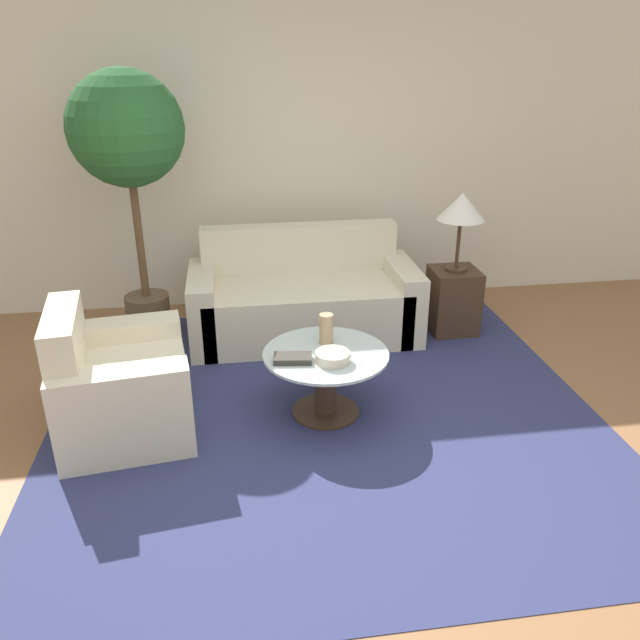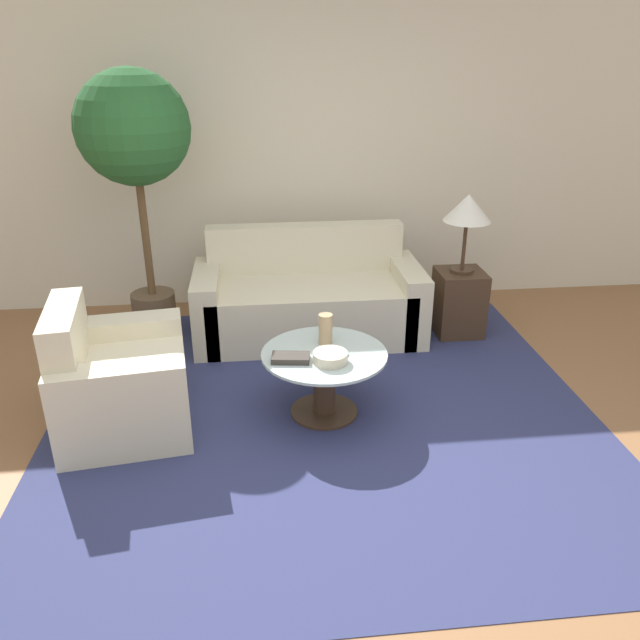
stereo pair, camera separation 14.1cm
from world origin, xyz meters
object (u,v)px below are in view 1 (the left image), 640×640
Objects in this scene: book_stack at (293,358)px; bowl at (333,357)px; coffee_table at (326,375)px; table_lamp at (461,209)px; sofa_main at (303,300)px; potted_plant at (128,144)px; vase at (326,329)px; armchair at (115,389)px.

bowl is at bearing -3.44° from book_stack.
book_stack reaches higher than coffee_table.
coffee_table is 0.29m from book_stack.
table_lamp is 1.97m from book_stack.
potted_plant is at bearing 176.59° from sofa_main.
table_lamp reaches higher than vase.
table_lamp is (2.53, 1.10, 0.75)m from armchair.
vase is at bearing 80.38° from coffee_table.
potted_plant is (0.06, 1.33, 1.25)m from armchair.
vase is (-1.21, -0.98, -0.50)m from table_lamp.
bowl is 0.24m from book_stack.
table_lamp is 2.94× the size of bowl.
vase is at bearing 50.08° from book_stack.
sofa_main is 2.90× the size of table_lamp.
coffee_table is 3.73× the size of bowl.
coffee_table is 0.38× the size of potted_plant.
sofa_main is 1.37m from book_stack.
potted_plant reaches higher than bowl.
sofa_main is 1.26m from coffee_table.
armchair is 0.47× the size of potted_plant.
vase is 0.94× the size of bowl.
coffee_table is at bearing 28.54° from book_stack.
armchair is 1.56× the size of table_lamp.
potted_plant is (-2.47, 0.22, 0.50)m from table_lamp.
potted_plant is at bearing -10.07° from armchair.
bowl is 0.87× the size of book_stack.
vase is 0.27m from bowl.
potted_plant reaches higher than book_stack.
coffee_table is 3.96× the size of vase.
table_lamp is 2.53m from potted_plant.
coffee_table is (-0.01, -1.26, -0.00)m from sofa_main.
armchair is at bearing 179.53° from coffee_table.
sofa_main reaches higher than book_stack.
table_lamp is at bearing -5.10° from potted_plant.
armchair is at bearing -92.52° from potted_plant.
armchair is 4.60× the size of bowl.
coffee_table is 2.21m from potted_plant.
book_stack is at bearing -137.33° from vase.
bowl reaches higher than coffee_table.
book_stack is at bearing -158.86° from coffee_table.
armchair is at bearing -136.23° from sofa_main.
potted_plant is 2.01m from vase.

